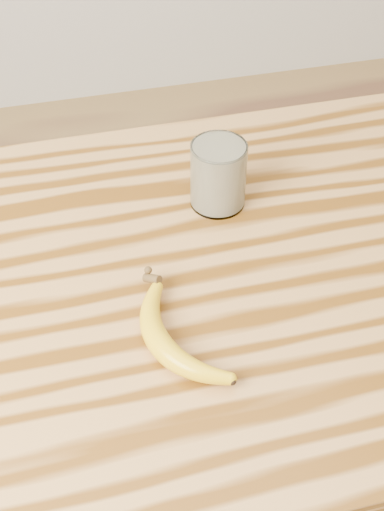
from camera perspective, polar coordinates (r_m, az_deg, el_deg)
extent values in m
cube|color=#AB773F|center=(1.07, -1.13, -2.50)|extent=(1.20, 0.80, 0.04)
cylinder|color=brown|center=(1.77, 13.80, -1.52)|extent=(0.06, 0.06, 0.86)
cylinder|color=white|center=(1.15, 2.12, 6.46)|extent=(0.09, 0.09, 0.11)
torus|color=white|center=(1.12, 2.19, 8.71)|extent=(0.09, 0.09, 0.00)
cylinder|color=beige|center=(1.15, 2.12, 6.49)|extent=(0.08, 0.08, 0.11)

